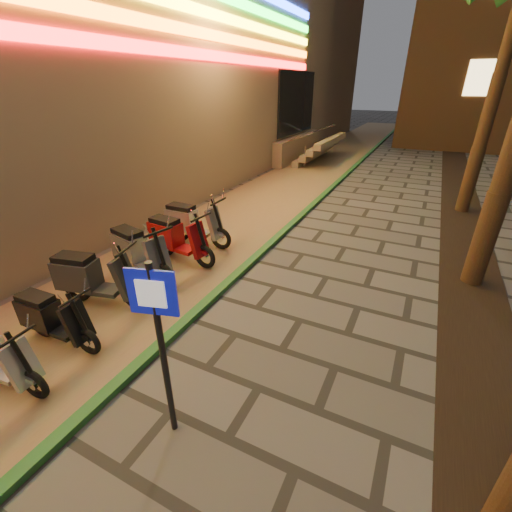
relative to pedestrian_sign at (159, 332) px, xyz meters
The scene contains 9 objects.
parking_strip 9.06m from the pedestrian_sign, 108.18° to the left, with size 3.40×60.00×0.01m, color #8C7251.
green_curb 8.68m from the pedestrian_sign, 97.31° to the left, with size 0.18×60.00×0.10m, color #25652B.
planting_strip 5.09m from the pedestrian_sign, 45.70° to the left, with size 1.20×40.00×0.02m, color black.
pedestrian_sign is the anchor object (origin of this frame).
scooter_6 2.88m from the pedestrian_sign, behind, with size 1.50×0.53×1.06m.
scooter_7 3.45m from the pedestrian_sign, 153.78° to the left, with size 1.80×0.87×1.27m.
scooter_8 4.07m from the pedestrian_sign, 138.42° to the left, with size 1.84×0.86×1.30m.
scooter_9 4.63m from the pedestrian_sign, 127.45° to the left, with size 1.79×0.64×1.26m.
scooter_10 5.50m from the pedestrian_sign, 123.30° to the left, with size 1.81×0.64×1.29m.
Camera 1 is at (2.29, -0.52, 3.70)m, focal length 24.00 mm.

